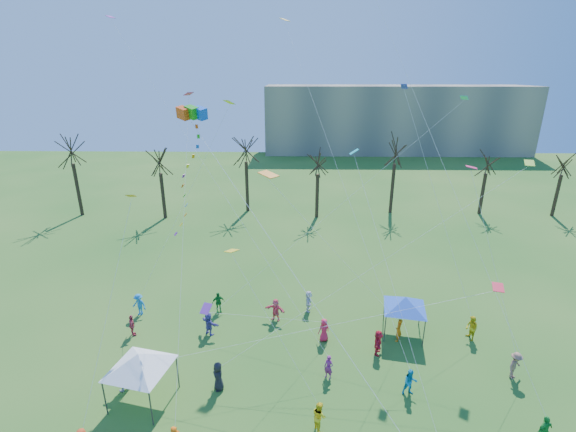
{
  "coord_description": "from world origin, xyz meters",
  "views": [
    {
      "loc": [
        -0.88,
        -14.35,
        17.99
      ],
      "look_at": [
        -1.32,
        5.0,
        11.0
      ],
      "focal_mm": 25.0,
      "sensor_mm": 36.0,
      "label": 1
    }
  ],
  "objects_px": {
    "distant_building": "(395,119)",
    "canopy_tent_blue": "(405,303)",
    "big_box_kite": "(191,184)",
    "canopy_tent_white": "(139,361)"
  },
  "relations": [
    {
      "from": "big_box_kite",
      "to": "distant_building",
      "type": "bearing_deg",
      "value": 68.21
    },
    {
      "from": "big_box_kite",
      "to": "canopy_tent_white",
      "type": "distance_m",
      "value": 10.51
    },
    {
      "from": "big_box_kite",
      "to": "canopy_tent_white",
      "type": "xyz_separation_m",
      "value": [
        -2.37,
        -5.16,
        -8.84
      ]
    },
    {
      "from": "big_box_kite",
      "to": "canopy_tent_blue",
      "type": "xyz_separation_m",
      "value": [
        14.12,
        1.6,
        -9.07
      ]
    },
    {
      "from": "distant_building",
      "to": "big_box_kite",
      "type": "bearing_deg",
      "value": -111.79
    },
    {
      "from": "big_box_kite",
      "to": "canopy_tent_blue",
      "type": "height_order",
      "value": "big_box_kite"
    },
    {
      "from": "canopy_tent_white",
      "to": "canopy_tent_blue",
      "type": "distance_m",
      "value": 17.82
    },
    {
      "from": "distant_building",
      "to": "canopy_tent_white",
      "type": "distance_m",
      "value": 84.56
    },
    {
      "from": "distant_building",
      "to": "big_box_kite",
      "type": "xyz_separation_m",
      "value": [
        -29.23,
        -73.13,
        4.12
      ]
    },
    {
      "from": "distant_building",
      "to": "canopy_tent_blue",
      "type": "bearing_deg",
      "value": -101.93
    }
  ]
}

